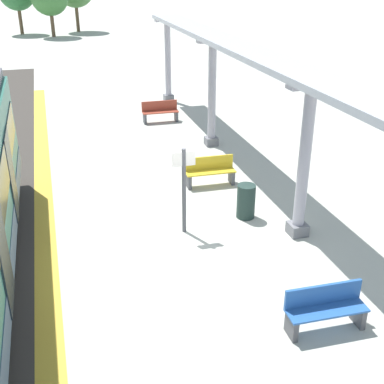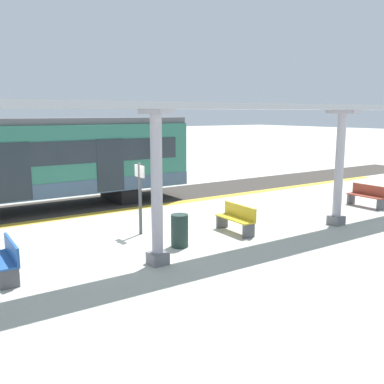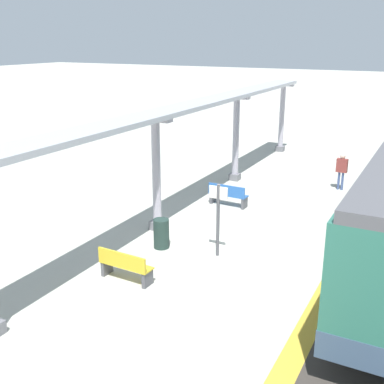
# 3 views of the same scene
# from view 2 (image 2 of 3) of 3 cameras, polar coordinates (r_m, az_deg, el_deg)

# --- Properties ---
(ground_plane) EXTENTS (176.00, 176.00, 0.00)m
(ground_plane) POSITION_cam_2_polar(r_m,az_deg,el_deg) (13.46, -10.26, -5.70)
(ground_plane) COLOR #ABAB9F
(tactile_edge_strip) EXTENTS (0.51, 34.57, 0.01)m
(tactile_edge_strip) POSITION_cam_2_polar(r_m,az_deg,el_deg) (16.26, -14.74, -3.07)
(tactile_edge_strip) COLOR gold
(tactile_edge_strip) RESTS_ON ground
(trackbed) EXTENTS (3.20, 46.57, 0.01)m
(trackbed) POSITION_cam_2_polar(r_m,az_deg,el_deg) (17.98, -16.74, -1.90)
(trackbed) COLOR #38332D
(trackbed) RESTS_ON ground
(train_near_carriage) EXTENTS (2.65, 14.05, 3.48)m
(train_near_carriage) POSITION_cam_2_polar(r_m,az_deg,el_deg) (17.22, -23.18, 3.35)
(train_near_carriage) COLOR #2A6958
(train_near_carriage) RESTS_ON ground
(canopy_pillar_third) EXTENTS (1.10, 0.44, 3.77)m
(canopy_pillar_third) POSITION_cam_2_polar(r_m,az_deg,el_deg) (10.44, -4.64, 0.54)
(canopy_pillar_third) COLOR slate
(canopy_pillar_third) RESTS_ON ground
(canopy_pillar_fourth) EXTENTS (1.10, 0.44, 3.77)m
(canopy_pillar_fourth) POSITION_cam_2_polar(r_m,az_deg,el_deg) (15.00, 18.70, 3.02)
(canopy_pillar_fourth) COLOR slate
(canopy_pillar_fourth) RESTS_ON ground
(canopy_beam) EXTENTS (1.20, 27.45, 0.16)m
(canopy_beam) POSITION_cam_2_polar(r_m,az_deg,el_deg) (10.34, -4.34, 11.23)
(canopy_beam) COLOR #A8AAB2
(canopy_beam) RESTS_ON canopy_pillar_nearest
(bench_near_end) EXTENTS (1.51, 0.47, 0.86)m
(bench_near_end) POSITION_cam_2_polar(r_m,az_deg,el_deg) (18.59, 21.90, -0.44)
(bench_near_end) COLOR #9B3D2B
(bench_near_end) RESTS_ON ground
(bench_mid_platform) EXTENTS (1.51, 0.49, 0.86)m
(bench_mid_platform) POSITION_cam_2_polar(r_m,az_deg,el_deg) (13.63, 5.87, -3.45)
(bench_mid_platform) COLOR gold
(bench_mid_platform) RESTS_ON ground
(bench_far_end) EXTENTS (1.51, 0.49, 0.86)m
(bench_far_end) POSITION_cam_2_polar(r_m,az_deg,el_deg) (10.75, -23.07, -8.05)
(bench_far_end) COLOR #2859A3
(bench_far_end) RESTS_ON ground
(trash_bin) EXTENTS (0.48, 0.48, 0.92)m
(trash_bin) POSITION_cam_2_polar(r_m,az_deg,el_deg) (12.12, -1.64, -5.08)
(trash_bin) COLOR #1F322D
(trash_bin) RESTS_ON ground
(platform_info_sign) EXTENTS (0.56, 0.10, 2.20)m
(platform_info_sign) POSITION_cam_2_polar(r_m,az_deg,el_deg) (13.27, -6.82, 0.05)
(platform_info_sign) COLOR #4C4C51
(platform_info_sign) RESTS_ON ground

